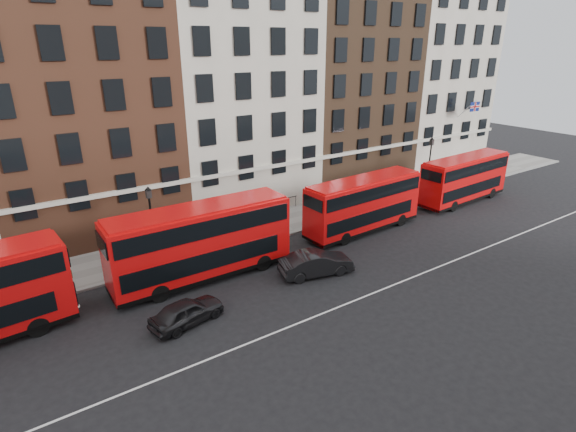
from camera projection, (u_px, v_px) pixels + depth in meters
ground at (368, 273)px, 29.04m from camera, size 120.00×120.00×0.00m
pavement at (279, 222)px, 37.12m from camera, size 80.00×5.00×0.15m
kerb at (297, 232)px, 35.19m from camera, size 80.00×0.30×0.16m
road_centre_line at (390, 286)px, 27.50m from camera, size 70.00×0.12×0.01m
building_terrace at (229, 88)px, 38.99m from camera, size 64.00×11.95×22.00m
bus_b at (201, 241)px, 27.57m from camera, size 11.40×2.81×4.78m
bus_c at (363, 203)px, 34.74m from camera, size 10.39×2.95×4.32m
bus_d at (464, 178)px, 41.31m from camera, size 10.33×2.95×4.29m
car_rear at (187, 312)px, 23.67m from camera, size 4.30×2.42×1.38m
car_front at (316, 263)px, 28.65m from camera, size 5.02×2.73×1.57m
lamp_post_left at (152, 222)px, 29.16m from camera, size 0.44×0.44×5.33m
lamp_post_right at (429, 162)px, 43.82m from camera, size 0.44×0.44×5.33m
traffic_light at (466, 164)px, 45.43m from camera, size 0.25×0.45×3.27m
iron_railings at (265, 208)px, 38.61m from camera, size 6.60×0.06×1.00m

